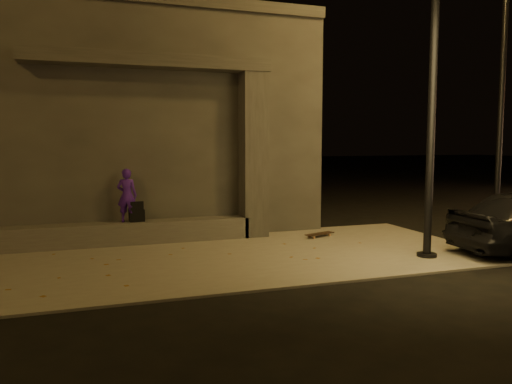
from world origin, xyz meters
name	(u,v)px	position (x,y,z in m)	size (l,w,h in m)	color
ground	(225,291)	(0.00, 0.00, 0.00)	(120.00, 120.00, 0.00)	black
sidewalk	(196,259)	(0.00, 2.00, 0.02)	(11.00, 4.40, 0.04)	slate
building	(118,123)	(-1.00, 6.49, 2.61)	(9.00, 5.10, 5.22)	#373432
ledge	(105,234)	(-1.50, 3.75, 0.27)	(6.00, 0.55, 0.45)	#4D4A46
column	(253,155)	(1.70, 3.75, 1.84)	(0.55, 0.55, 3.60)	#373432
canopy	(151,61)	(-0.50, 3.80, 3.78)	(5.00, 0.70, 0.28)	#373432
skateboarder	(127,195)	(-1.04, 3.75, 1.04)	(0.40, 0.26, 1.11)	#3D1691
backpack	(137,215)	(-0.86, 3.75, 0.64)	(0.32, 0.23, 0.43)	black
skateboard	(320,234)	(3.03, 3.10, 0.11)	(0.77, 0.43, 0.08)	black
street_lamp_0	(434,40)	(4.06, 0.76, 3.93)	(0.36, 0.36, 6.90)	black
street_lamp_2	(503,62)	(8.08, 3.22, 4.12)	(0.36, 0.36, 7.27)	black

